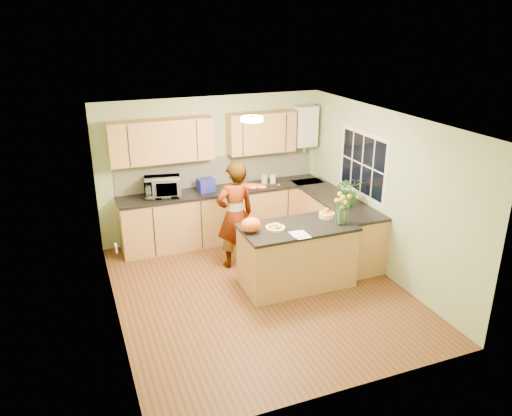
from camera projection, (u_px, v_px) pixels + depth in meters
name	position (u px, v px, depth m)	size (l,w,h in m)	color
floor	(260.00, 291.00, 7.27)	(4.50, 4.50, 0.00)	#513117
ceiling	(260.00, 120.00, 6.38)	(4.00, 4.50, 0.02)	white
wall_back	(213.00, 168.00, 8.78)	(4.00, 0.02, 2.50)	#9AAC7B
wall_front	(345.00, 289.00, 4.87)	(4.00, 0.02, 2.50)	#9AAC7B
wall_left	(109.00, 232.00, 6.14)	(0.02, 4.50, 2.50)	#9AAC7B
wall_right	(383.00, 194.00, 7.50)	(0.02, 4.50, 2.50)	#9AAC7B
back_counter	(224.00, 214.00, 8.83)	(3.64, 0.62, 0.94)	#AD8445
right_counter	(335.00, 224.00, 8.42)	(0.62, 2.24, 0.94)	#AD8445
splashback	(218.00, 170.00, 8.82)	(3.60, 0.02, 0.52)	silver
upper_cabinets	(204.00, 137.00, 8.36)	(3.20, 0.34, 0.70)	#AD8445
boiler	(305.00, 126.00, 8.99)	(0.40, 0.30, 0.86)	silver
window_right	(362.00, 164.00, 7.91)	(0.01, 1.30, 1.05)	silver
light_switch	(116.00, 248.00, 5.61)	(0.02, 0.09, 0.09)	silver
ceiling_lamp	(252.00, 119.00, 6.65)	(0.30, 0.30, 0.07)	#FFEABF
peninsula_island	(297.00, 255.00, 7.30)	(1.64, 0.84, 0.94)	#AD8445
fruit_dish	(275.00, 227.00, 7.00)	(0.28, 0.28, 0.10)	beige
orange_bowl	(327.00, 213.00, 7.43)	(0.24, 0.24, 0.14)	beige
flower_vase	(342.00, 202.00, 7.05)	(0.28, 0.28, 0.52)	silver
orange_bag	(251.00, 225.00, 6.90)	(0.28, 0.24, 0.21)	orange
papers	(301.00, 235.00, 6.84)	(0.20, 0.28, 0.01)	white
violinist	(235.00, 215.00, 7.74)	(0.63, 0.41, 1.72)	tan
violin	(252.00, 186.00, 7.43)	(0.56, 0.22, 0.11)	#4D1604
microwave	(163.00, 187.00, 8.26)	(0.59, 0.40, 0.32)	silver
blue_box	(206.00, 185.00, 8.51)	(0.28, 0.21, 0.22)	#212599
kettle	(244.00, 180.00, 8.74)	(0.16, 0.16, 0.30)	#B5B4B9
jar_cream	(264.00, 179.00, 8.91)	(0.11, 0.11, 0.16)	beige
jar_white	(273.00, 179.00, 8.94)	(0.10, 0.10, 0.16)	silver
potted_plant	(349.00, 190.00, 7.85)	(0.44, 0.38, 0.48)	#296822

